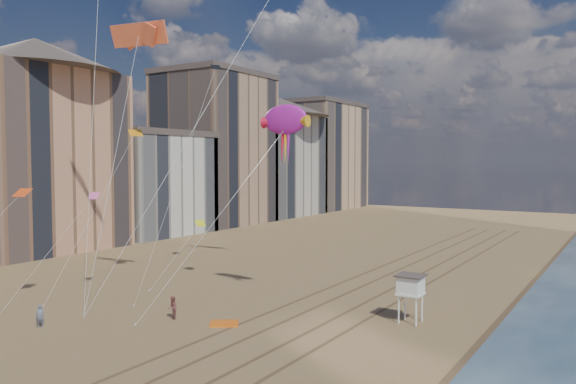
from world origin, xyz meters
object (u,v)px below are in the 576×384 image
object	(u,v)px
lifeguard_stand	(411,286)
show_kite	(285,120)
grounded_kite	(224,324)
kite_flyer_b	(172,308)
kite_flyer_a	(40,316)

from	to	relation	value
lifeguard_stand	show_kite	world-z (taller)	show_kite
grounded_kite	kite_flyer_b	bearing A→B (deg)	157.34
kite_flyer_a	grounded_kite	bearing A→B (deg)	-5.94
show_kite	kite_flyer_a	world-z (taller)	show_kite
show_kite	grounded_kite	bearing A→B (deg)	-100.17
lifeguard_stand	show_kite	distance (m)	16.18
show_kite	kite_flyer_b	bearing A→B (deg)	-126.45
lifeguard_stand	show_kite	size ratio (longest dim) A/B	0.19
lifeguard_stand	show_kite	xyz separation A→B (m)	(-10.15, -1.36, 12.52)
grounded_kite	kite_flyer_b	size ratio (longest dim) A/B	1.15
show_kite	kite_flyer_b	size ratio (longest dim) A/B	10.70
grounded_kite	show_kite	size ratio (longest dim) A/B	0.11
grounded_kite	kite_flyer_b	world-z (taller)	kite_flyer_b
show_kite	kite_flyer_a	distance (m)	23.45
lifeguard_stand	kite_flyer_a	distance (m)	27.05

